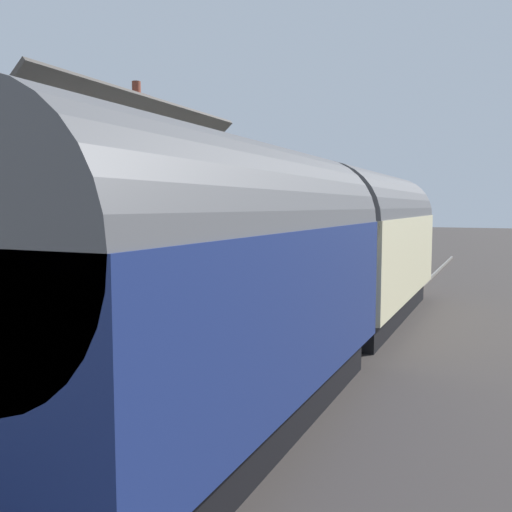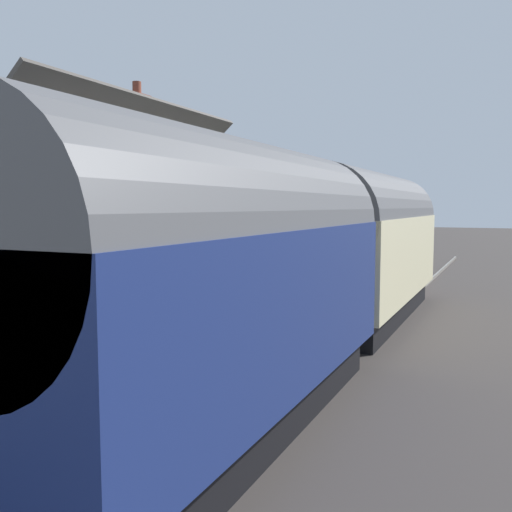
% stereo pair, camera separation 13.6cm
% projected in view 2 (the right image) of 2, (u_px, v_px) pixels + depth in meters
% --- Properties ---
extents(ground_plane, '(160.00, 160.00, 0.00)m').
position_uv_depth(ground_plane, '(268.00, 358.00, 12.01)').
color(ground_plane, '#383330').
extents(platform, '(32.00, 5.88, 0.97)m').
position_uv_depth(platform, '(123.00, 320.00, 13.62)').
color(platform, gray).
rests_on(platform, ground).
extents(platform_edge_coping, '(32.00, 0.36, 0.02)m').
position_uv_depth(platform_edge_coping, '(220.00, 309.00, 12.42)').
color(platform_edge_coping, beige).
rests_on(platform_edge_coping, platform).
extents(rail_near, '(52.00, 0.08, 0.14)m').
position_uv_depth(rail_near, '(340.00, 363.00, 11.33)').
color(rail_near, gray).
rests_on(rail_near, ground).
extents(rail_far, '(52.00, 0.08, 0.14)m').
position_uv_depth(rail_far, '(275.00, 355.00, 11.93)').
color(rail_far, gray).
rests_on(rail_far, ground).
extents(train, '(17.77, 2.73, 4.32)m').
position_uv_depth(train, '(320.00, 256.00, 12.20)').
color(train, black).
rests_on(train, ground).
extents(station_building, '(7.67, 3.91, 5.76)m').
position_uv_depth(station_building, '(95.00, 232.00, 13.77)').
color(station_building, white).
rests_on(station_building, platform).
extents(bench_by_lamp, '(1.41, 0.45, 0.88)m').
position_uv_depth(bench_by_lamp, '(273.00, 258.00, 19.95)').
color(bench_by_lamp, brown).
rests_on(bench_by_lamp, platform).
extents(planter_by_door, '(0.55, 0.55, 0.83)m').
position_uv_depth(planter_by_door, '(331.00, 253.00, 22.72)').
color(planter_by_door, gray).
rests_on(planter_by_door, platform).
extents(planter_under_sign, '(0.49, 0.49, 0.82)m').
position_uv_depth(planter_under_sign, '(156.00, 292.00, 12.04)').
color(planter_under_sign, black).
rests_on(planter_under_sign, platform).
extents(planter_bench_right, '(0.60, 0.60, 0.89)m').
position_uv_depth(planter_bench_right, '(214.00, 260.00, 18.98)').
color(planter_bench_right, '#9E5138').
rests_on(planter_bench_right, platform).
extents(planter_corner_building, '(0.56, 0.56, 0.94)m').
position_uv_depth(planter_corner_building, '(180.00, 258.00, 19.51)').
color(planter_corner_building, gray).
rests_on(planter_corner_building, platform).
extents(planter_bench_left, '(0.45, 0.45, 0.79)m').
position_uv_depth(planter_bench_left, '(297.00, 267.00, 17.75)').
color(planter_bench_left, '#9E5138').
rests_on(planter_bench_left, platform).
extents(lamp_post_platform, '(0.32, 0.50, 3.67)m').
position_uv_depth(lamp_post_platform, '(280.00, 199.00, 17.41)').
color(lamp_post_platform, black).
rests_on(lamp_post_platform, platform).
extents(station_sign_board, '(0.96, 0.06, 1.57)m').
position_uv_depth(station_sign_board, '(318.00, 237.00, 20.90)').
color(station_sign_board, black).
rests_on(station_sign_board, platform).
extents(tree_distant, '(4.59, 4.84, 7.71)m').
position_uv_depth(tree_distant, '(89.00, 168.00, 26.09)').
color(tree_distant, '#4C3828').
rests_on(tree_distant, ground).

